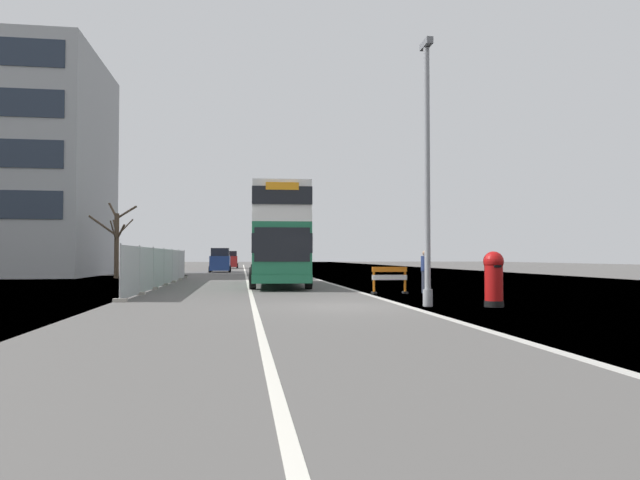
# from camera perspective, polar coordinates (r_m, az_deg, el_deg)

# --- Properties ---
(ground) EXTENTS (140.00, 280.00, 0.10)m
(ground) POSITION_cam_1_polar(r_m,az_deg,el_deg) (16.81, 4.03, -6.91)
(ground) COLOR #565451
(double_decker_bus) EXTENTS (3.12, 10.62, 4.76)m
(double_decker_bus) POSITION_cam_1_polar(r_m,az_deg,el_deg) (28.59, -4.22, 0.41)
(double_decker_bus) COLOR #1E6B47
(double_decker_bus) RESTS_ON ground
(lamppost_foreground) EXTENTS (0.29, 0.70, 7.99)m
(lamppost_foreground) POSITION_cam_1_polar(r_m,az_deg,el_deg) (17.04, 10.90, 6.03)
(lamppost_foreground) COLOR gray
(lamppost_foreground) RESTS_ON ground
(red_pillar_postbox) EXTENTS (0.59, 0.59, 1.63)m
(red_pillar_postbox) POSITION_cam_1_polar(r_m,az_deg,el_deg) (17.21, 17.34, -3.57)
(red_pillar_postbox) COLOR black
(red_pillar_postbox) RESTS_ON ground
(roadworks_barrier) EXTENTS (1.42, 0.44, 1.07)m
(roadworks_barrier) POSITION_cam_1_polar(r_m,az_deg,el_deg) (22.40, 7.13, -3.83)
(roadworks_barrier) COLOR orange
(roadworks_barrier) RESTS_ON ground
(construction_site_fence) EXTENTS (0.44, 20.60, 1.91)m
(construction_site_fence) POSITION_cam_1_polar(r_m,az_deg,el_deg) (29.29, -15.72, -2.75)
(construction_site_fence) COLOR #A8AAAD
(construction_site_fence) RESTS_ON ground
(car_oncoming_near) EXTENTS (2.08, 4.40, 2.27)m
(car_oncoming_near) POSITION_cam_1_polar(r_m,az_deg,el_deg) (45.32, -4.56, -2.23)
(car_oncoming_near) COLOR slate
(car_oncoming_near) RESTS_ON ground
(car_receding_mid) EXTENTS (2.00, 4.56, 2.27)m
(car_receding_mid) POSITION_cam_1_polar(r_m,az_deg,el_deg) (53.73, -10.17, -2.12)
(car_receding_mid) COLOR navy
(car_receding_mid) RESTS_ON ground
(car_receding_far) EXTENTS (1.99, 4.47, 2.19)m
(car_receding_far) POSITION_cam_1_polar(r_m,az_deg,el_deg) (61.94, -6.16, -2.12)
(car_receding_far) COLOR gray
(car_receding_far) RESTS_ON ground
(car_far_side) EXTENTS (2.07, 4.05, 2.17)m
(car_far_side) POSITION_cam_1_polar(r_m,az_deg,el_deg) (71.34, -9.21, -2.04)
(car_far_side) COLOR maroon
(car_far_side) RESTS_ON ground
(bare_tree_far_verge_near) EXTENTS (3.14, 2.15, 5.19)m
(bare_tree_far_verge_near) POSITION_cam_1_polar(r_m,az_deg,el_deg) (40.49, -20.13, 0.10)
(bare_tree_far_verge_near) COLOR #4C3D2D
(bare_tree_far_verge_near) RESTS_ON ground
(bare_tree_far_verge_mid) EXTENTS (2.89, 2.66, 4.35)m
(bare_tree_far_verge_mid) POSITION_cam_1_polar(r_m,az_deg,el_deg) (52.18, -23.48, -0.72)
(bare_tree_far_verge_mid) COLOR #4C3D2D
(bare_tree_far_verge_mid) RESTS_ON ground
(pedestrian_at_kerb) EXTENTS (0.34, 0.34, 1.72)m
(pedestrian_at_kerb) POSITION_cam_1_polar(r_m,az_deg,el_deg) (22.92, 10.71, -3.21)
(pedestrian_at_kerb) COLOR #2D3342
(pedestrian_at_kerb) RESTS_ON ground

